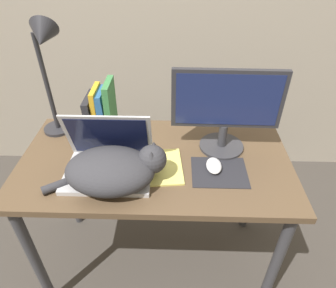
# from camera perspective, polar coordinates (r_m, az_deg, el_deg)

# --- Properties ---
(desk) EXTENTS (1.12, 0.59, 0.72)m
(desk) POSITION_cam_1_polar(r_m,az_deg,el_deg) (1.31, -2.38, -5.99)
(desk) COLOR brown
(desk) RESTS_ON ground_plane
(laptop) EXTENTS (0.33, 0.24, 0.24)m
(laptop) POSITION_cam_1_polar(r_m,az_deg,el_deg) (1.18, -11.26, -3.29)
(laptop) COLOR #B7B7BC
(laptop) RESTS_ON desk
(cat) EXTENTS (0.45, 0.24, 0.16)m
(cat) POSITION_cam_1_polar(r_m,az_deg,el_deg) (1.10, -10.24, -4.78)
(cat) COLOR #333338
(cat) RESTS_ON desk
(external_monitor) EXTENTS (0.44, 0.19, 0.36)m
(external_monitor) POSITION_cam_1_polar(r_m,az_deg,el_deg) (1.22, 11.05, 6.75)
(external_monitor) COLOR #333338
(external_monitor) RESTS_ON desk
(mousepad) EXTENTS (0.22, 0.18, 0.00)m
(mousepad) POSITION_cam_1_polar(r_m,az_deg,el_deg) (1.20, 9.74, -5.28)
(mousepad) COLOR #232328
(mousepad) RESTS_ON desk
(computer_mouse) EXTENTS (0.06, 0.10, 0.03)m
(computer_mouse) POSITION_cam_1_polar(r_m,az_deg,el_deg) (1.20, 8.73, -4.09)
(computer_mouse) COLOR silver
(computer_mouse) RESTS_ON mousepad
(book_row) EXTENTS (0.12, 0.16, 0.26)m
(book_row) POSITION_cam_1_polar(r_m,az_deg,el_deg) (1.37, -12.57, 5.96)
(book_row) COLOR #232328
(book_row) RESTS_ON desk
(desk_lamp) EXTENTS (0.17, 0.17, 0.52)m
(desk_lamp) POSITION_cam_1_polar(r_m,az_deg,el_deg) (1.32, -22.25, 14.70)
(desk_lamp) COLOR #28282D
(desk_lamp) RESTS_ON desk
(notepad) EXTENTS (0.23, 0.24, 0.01)m
(notepad) POSITION_cam_1_polar(r_m,az_deg,el_deg) (1.20, -2.33, -4.38)
(notepad) COLOR #E5DB6B
(notepad) RESTS_ON desk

